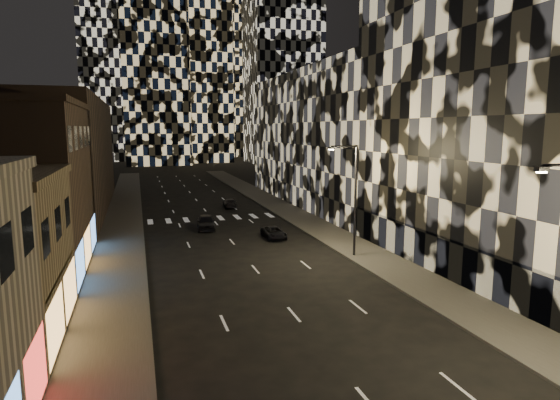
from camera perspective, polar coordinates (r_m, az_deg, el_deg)
sidewalk_left at (r=54.88m, az=-18.67°, el=-2.64°), size 4.00×120.00×0.15m
sidewalk_right at (r=57.77m, az=1.56°, el=-1.63°), size 4.00×120.00×0.15m
curb_left at (r=54.85m, az=-16.48°, el=-2.54°), size 0.20×120.00×0.15m
curb_right at (r=57.15m, az=-0.44°, el=-1.74°), size 0.20×120.00×0.15m
retail_brown at (r=38.66m, az=-30.15°, el=0.94°), size 10.00×15.00×12.00m
retail_filler_left at (r=64.57m, az=-24.98°, el=4.85°), size 10.00×40.00×14.00m
midrise_right at (r=39.96m, az=28.08°, el=8.51°), size 16.00×25.00×22.00m
midrise_base at (r=36.08m, az=18.25°, el=-6.07°), size 0.60×25.00×3.00m
midrise_filler_right at (r=67.07m, az=7.85°, el=7.40°), size 16.00×40.00×18.00m
streetlight_far at (r=38.01m, az=8.86°, el=0.92°), size 2.55×0.25×9.00m
car_dark_midlane at (r=49.51m, az=-9.01°, el=-2.68°), size 2.24×4.59×1.51m
car_dark_oncoming at (r=62.80m, az=-6.13°, el=-0.37°), size 2.02×4.15×1.16m
car_dark_rightlane at (r=44.95m, az=-0.74°, el=-4.00°), size 1.83×3.93×1.09m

